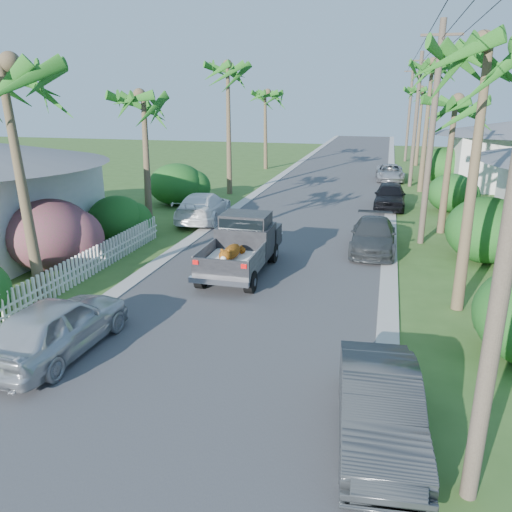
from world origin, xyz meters
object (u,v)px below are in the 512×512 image
(parked_car_rd, at_px, (390,173))
(utility_pole_d, at_px, (409,113))
(palm_l_c, at_px, (228,66))
(palm_l_a, at_px, (5,64))
(palm_l_b, at_px, (142,96))
(palm_l_d, at_px, (266,93))
(utility_pole_c, at_px, (416,120))
(pickup_truck, at_px, (244,243))
(parked_car_lf, at_px, (203,207))
(parked_car_ln, at_px, (57,326))
(parked_car_rm, at_px, (373,236))
(parked_car_rn, at_px, (379,408))
(palm_r_b, at_px, (456,101))
(palm_r_c, at_px, (433,63))
(parked_car_rf, at_px, (390,196))
(utility_pole_b, at_px, (432,135))
(palm_r_a, at_px, (491,44))
(palm_r_d, at_px, (423,89))

(parked_car_rd, height_order, utility_pole_d, utility_pole_d)
(parked_car_rd, xyz_separation_m, palm_l_c, (-10.18, -8.12, 7.31))
(palm_l_a, bearing_deg, palm_l_b, 93.81)
(palm_l_d, height_order, utility_pole_c, utility_pole_c)
(palm_l_b, distance_m, palm_l_d, 22.00)
(pickup_truck, distance_m, parked_car_lf, 7.85)
(parked_car_rd, bearing_deg, palm_l_c, -144.81)
(pickup_truck, height_order, parked_car_ln, pickup_truck)
(parked_car_rm, bearing_deg, utility_pole_c, 82.72)
(parked_car_lf, xyz_separation_m, palm_l_d, (-1.50, 19.59, 5.71))
(palm_l_d, bearing_deg, pickup_truck, -78.02)
(parked_car_rn, distance_m, utility_pole_d, 44.16)
(pickup_truck, distance_m, palm_r_b, 11.58)
(parked_car_ln, distance_m, palm_r_c, 28.38)
(parked_car_rd, distance_m, utility_pole_d, 13.56)
(parked_car_rm, bearing_deg, parked_car_ln, -123.93)
(pickup_truck, relative_size, parked_car_rf, 1.22)
(parked_car_rn, xyz_separation_m, utility_pole_b, (1.46, 13.96, 3.93))
(parked_car_rm, distance_m, palm_r_c, 16.70)
(palm_r_b, relative_size, palm_r_c, 0.77)
(parked_car_rf, bearing_deg, palm_l_b, -143.12)
(palm_r_a, height_order, palm_r_b, palm_r_a)
(parked_car_rd, relative_size, utility_pole_d, 0.48)
(parked_car_lf, relative_size, palm_r_d, 0.63)
(utility_pole_b, bearing_deg, parked_car_rf, 101.21)
(parked_car_rn, bearing_deg, parked_car_rf, 84.11)
(pickup_truck, height_order, utility_pole_b, utility_pole_b)
(parked_car_rf, distance_m, palm_r_c, 9.73)
(parked_car_lf, height_order, palm_r_d, palm_r_d)
(palm_r_d, bearing_deg, palm_r_a, -90.34)
(palm_l_a, height_order, palm_l_c, palm_l_c)
(palm_l_b, bearing_deg, palm_l_a, -86.19)
(parked_car_lf, bearing_deg, palm_r_a, 137.91)
(parked_car_rm, xyz_separation_m, parked_car_ln, (-7.20, -10.89, 0.10))
(palm_l_d, height_order, utility_pole_d, utility_pole_d)
(palm_l_d, bearing_deg, palm_r_a, -65.43)
(pickup_truck, bearing_deg, palm_l_c, 109.56)
(parked_car_rn, height_order, palm_r_d, palm_r_d)
(parked_car_rn, bearing_deg, parked_car_lf, 115.06)
(palm_l_a, xyz_separation_m, palm_l_c, (0.20, 19.00, 0.98))
(palm_l_a, bearing_deg, parked_car_rm, 40.23)
(parked_car_rf, distance_m, palm_l_a, 20.87)
(parked_car_lf, relative_size, palm_l_d, 0.65)
(pickup_truck, height_order, palm_l_b, palm_l_b)
(utility_pole_c, bearing_deg, parked_car_rm, -96.83)
(parked_car_rn, xyz_separation_m, parked_car_rd, (0.04, 31.08, -0.07))
(parked_car_rm, height_order, parked_car_lf, parked_car_lf)
(parked_car_ln, xyz_separation_m, palm_l_d, (-2.90, 33.60, 5.71))
(palm_l_a, height_order, palm_l_b, palm_l_a)
(palm_r_a, distance_m, utility_pole_b, 7.58)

